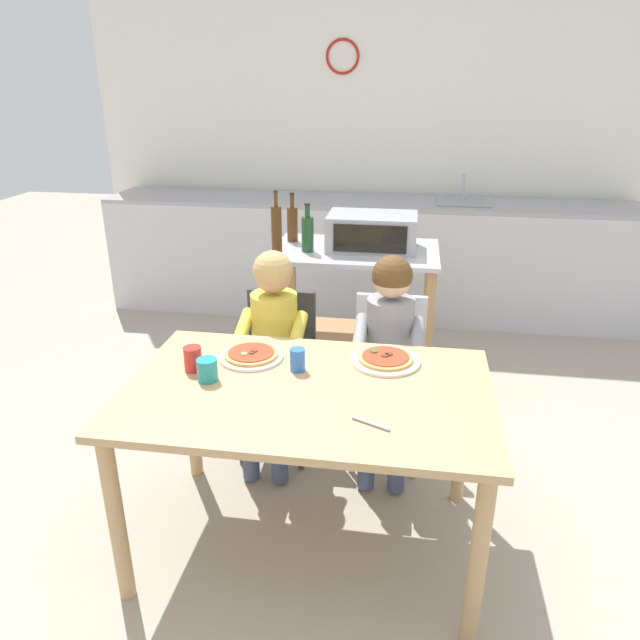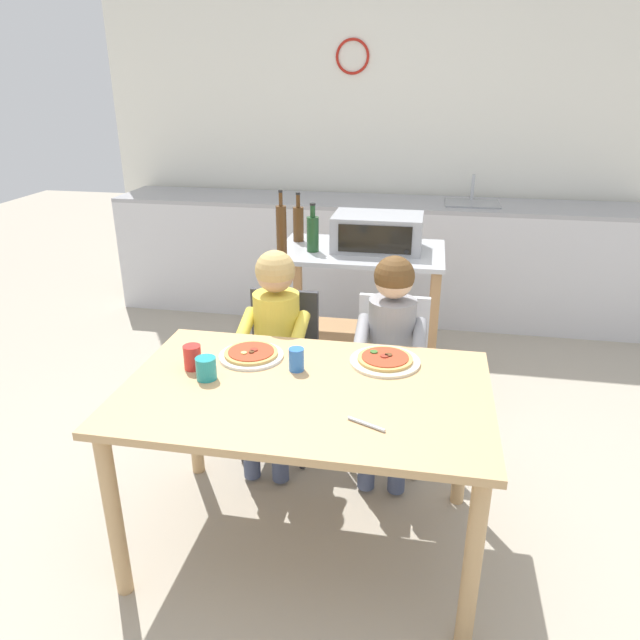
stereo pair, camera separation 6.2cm
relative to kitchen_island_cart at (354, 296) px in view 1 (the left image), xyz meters
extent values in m
plane|color=#A89E8C|center=(-0.03, -0.20, -0.58)|extent=(12.13, 12.13, 0.00)
cube|color=white|center=(-0.03, 1.68, 0.77)|extent=(4.57, 0.12, 2.70)
torus|color=red|center=(-0.29, 1.61, 1.36)|extent=(0.26, 0.02, 0.26)
cube|color=silver|center=(-0.03, 1.27, -0.14)|extent=(4.11, 0.60, 0.88)
cube|color=#9E9EA3|center=(-0.03, 1.27, 0.32)|extent=(4.11, 0.60, 0.03)
cube|color=gray|center=(0.69, 1.27, 0.33)|extent=(0.40, 0.33, 0.02)
cylinder|color=#B7BABF|center=(0.69, 1.39, 0.43)|extent=(0.02, 0.02, 0.20)
cube|color=#B7BABF|center=(0.00, 0.00, 0.28)|extent=(0.96, 0.62, 0.02)
cube|color=#AD7F51|center=(0.00, 0.00, -0.28)|extent=(0.88, 0.57, 0.02)
cube|color=#AD7F51|center=(-0.44, -0.27, -0.16)|extent=(0.05, 0.05, 0.85)
cube|color=#AD7F51|center=(0.44, -0.27, -0.16)|extent=(0.05, 0.05, 0.85)
cube|color=#AD7F51|center=(-0.44, 0.27, -0.16)|extent=(0.05, 0.05, 0.85)
cube|color=#AD7F51|center=(0.44, 0.27, -0.16)|extent=(0.05, 0.05, 0.85)
cube|color=#999BA0|center=(0.09, 0.03, 0.39)|extent=(0.51, 0.33, 0.20)
cube|color=black|center=(0.09, -0.14, 0.39)|extent=(0.40, 0.01, 0.15)
cylinder|color=black|center=(0.27, -0.14, 0.33)|extent=(0.02, 0.01, 0.02)
cylinder|color=#1E4723|center=(-0.27, -0.08, 0.39)|extent=(0.07, 0.07, 0.20)
cylinder|color=#1E4723|center=(-0.27, -0.08, 0.52)|extent=(0.03, 0.03, 0.07)
cylinder|color=black|center=(-0.27, -0.08, 0.56)|extent=(0.03, 0.03, 0.01)
cylinder|color=#4C2D14|center=(-0.40, 0.12, 0.39)|extent=(0.06, 0.06, 0.21)
cylinder|color=#4C2D14|center=(-0.40, 0.12, 0.53)|extent=(0.02, 0.02, 0.08)
cylinder|color=black|center=(-0.40, 0.12, 0.58)|extent=(0.03, 0.03, 0.01)
cylinder|color=#4C2D14|center=(-0.41, -0.24, 0.43)|extent=(0.06, 0.06, 0.28)
cylinder|color=#4C2D14|center=(-0.41, -0.24, 0.61)|extent=(0.02, 0.02, 0.07)
cylinder|color=black|center=(-0.41, -0.24, 0.65)|extent=(0.02, 0.02, 0.01)
cube|color=tan|center=(-0.03, -1.42, 0.13)|extent=(1.36, 0.87, 0.03)
cylinder|color=tan|center=(-0.65, -1.79, -0.23)|extent=(0.06, 0.06, 0.70)
cylinder|color=tan|center=(0.59, -1.79, -0.23)|extent=(0.06, 0.06, 0.70)
cylinder|color=tan|center=(-0.65, -1.04, -0.23)|extent=(0.06, 0.06, 0.70)
cylinder|color=tan|center=(0.59, -1.04, -0.23)|extent=(0.06, 0.06, 0.70)
cube|color=#333338|center=(-0.30, -0.79, -0.14)|extent=(0.36, 0.36, 0.04)
cube|color=#333338|center=(-0.30, -0.63, 0.05)|extent=(0.34, 0.03, 0.38)
cylinder|color=#333338|center=(-0.15, -0.94, -0.36)|extent=(0.03, 0.03, 0.42)
cylinder|color=#333338|center=(-0.45, -0.94, -0.36)|extent=(0.03, 0.03, 0.42)
cylinder|color=#333338|center=(-0.15, -0.64, -0.36)|extent=(0.03, 0.03, 0.42)
cylinder|color=#333338|center=(-0.45, -0.64, -0.36)|extent=(0.03, 0.03, 0.42)
cube|color=silver|center=(0.24, -0.77, -0.14)|extent=(0.36, 0.36, 0.04)
cube|color=silver|center=(0.24, -0.61, 0.05)|extent=(0.34, 0.03, 0.38)
cylinder|color=silver|center=(0.39, -0.92, -0.36)|extent=(0.03, 0.03, 0.42)
cylinder|color=silver|center=(0.09, -0.92, -0.36)|extent=(0.03, 0.03, 0.42)
cylinder|color=silver|center=(0.39, -0.62, -0.36)|extent=(0.03, 0.03, 0.42)
cylinder|color=silver|center=(0.09, -0.62, -0.36)|extent=(0.03, 0.03, 0.42)
cube|color=#424C6B|center=(-0.23, -0.93, -0.10)|extent=(0.10, 0.30, 0.10)
cylinder|color=#424C6B|center=(-0.23, -1.06, -0.34)|extent=(0.08, 0.08, 0.44)
cube|color=#424C6B|center=(-0.37, -0.93, -0.10)|extent=(0.10, 0.30, 0.10)
cylinder|color=#424C6B|center=(-0.37, -1.06, -0.34)|extent=(0.08, 0.08, 0.44)
cylinder|color=yellow|center=(-0.17, -0.89, 0.13)|extent=(0.06, 0.26, 0.15)
cylinder|color=yellow|center=(-0.43, -0.89, 0.13)|extent=(0.06, 0.26, 0.15)
cylinder|color=yellow|center=(-0.30, -0.79, 0.09)|extent=(0.22, 0.22, 0.38)
sphere|color=tan|center=(-0.30, -0.79, 0.38)|extent=(0.18, 0.18, 0.18)
sphere|color=tan|center=(-0.30, -0.79, 0.39)|extent=(0.19, 0.19, 0.19)
cube|color=#424C6B|center=(0.31, -0.91, -0.10)|extent=(0.10, 0.30, 0.10)
cylinder|color=#424C6B|center=(0.31, -1.04, -0.34)|extent=(0.08, 0.08, 0.44)
cube|color=#424C6B|center=(0.17, -0.91, -0.10)|extent=(0.10, 0.30, 0.10)
cylinder|color=#424C6B|center=(0.17, -1.04, -0.34)|extent=(0.08, 0.08, 0.44)
cylinder|color=gray|center=(0.37, -0.87, 0.13)|extent=(0.06, 0.26, 0.15)
cylinder|color=gray|center=(0.11, -0.87, 0.13)|extent=(0.06, 0.26, 0.15)
cylinder|color=gray|center=(0.24, -0.77, 0.09)|extent=(0.22, 0.22, 0.38)
sphere|color=beige|center=(0.24, -0.77, 0.37)|extent=(0.18, 0.18, 0.18)
sphere|color=brown|center=(0.24, -0.77, 0.39)|extent=(0.18, 0.18, 0.18)
cylinder|color=white|center=(-0.30, -1.20, 0.15)|extent=(0.26, 0.26, 0.01)
cylinder|color=tan|center=(-0.30, -1.20, 0.17)|extent=(0.22, 0.22, 0.01)
cylinder|color=#B23D23|center=(-0.30, -1.20, 0.17)|extent=(0.19, 0.19, 0.00)
cylinder|color=#DBC666|center=(-0.33, -1.23, 0.18)|extent=(0.02, 0.02, 0.01)
cylinder|color=maroon|center=(-0.29, -1.20, 0.18)|extent=(0.03, 0.03, 0.01)
cylinder|color=#563319|center=(-0.30, -1.22, 0.18)|extent=(0.02, 0.02, 0.01)
cylinder|color=beige|center=(0.24, -1.16, 0.15)|extent=(0.28, 0.28, 0.01)
cylinder|color=tan|center=(0.24, -1.16, 0.17)|extent=(0.22, 0.22, 0.01)
cylinder|color=#B23D23|center=(0.24, -1.16, 0.17)|extent=(0.19, 0.19, 0.00)
cylinder|color=maroon|center=(0.24, -1.16, 0.18)|extent=(0.03, 0.03, 0.01)
cylinder|color=#563319|center=(0.25, -1.14, 0.18)|extent=(0.03, 0.03, 0.01)
cylinder|color=#386628|center=(0.19, -1.12, 0.18)|extent=(0.03, 0.03, 0.01)
cylinder|color=blue|center=(-0.09, -1.28, 0.19)|extent=(0.06, 0.06, 0.09)
cylinder|color=red|center=(-0.50, -1.34, 0.20)|extent=(0.07, 0.07, 0.10)
cylinder|color=teal|center=(-0.42, -1.42, 0.19)|extent=(0.08, 0.08, 0.09)
cylinder|color=#B7BABF|center=(0.22, -1.63, 0.15)|extent=(0.13, 0.07, 0.01)
camera|label=1|loc=(0.32, -3.32, 1.22)|focal=33.23mm
camera|label=2|loc=(0.38, -3.31, 1.22)|focal=33.23mm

